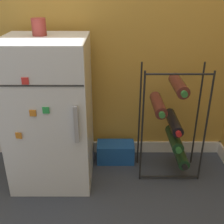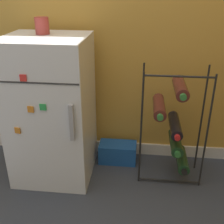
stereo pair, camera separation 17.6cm
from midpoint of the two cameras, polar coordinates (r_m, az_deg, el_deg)
ground_plane at (r=1.74m, az=3.08°, el=-19.10°), size 14.00×14.00×0.00m
mini_fridge at (r=1.80m, az=-9.42°, el=0.22°), size 0.49×0.48×0.93m
wine_rack at (r=1.83m, az=15.24°, el=-2.53°), size 0.41×0.31×0.76m
soda_box at (r=2.08m, az=3.63°, el=-8.26°), size 0.27×0.14×0.14m
fridge_top_cup at (r=1.73m, az=-11.11°, el=16.80°), size 0.08×0.08×0.10m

